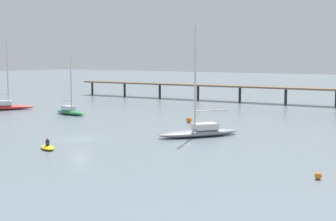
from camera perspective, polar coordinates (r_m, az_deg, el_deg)
The scene contains 8 objects.
ground_plane at distance 55.58m, azimuth -9.94°, elevation -3.17°, with size 400.00×400.00×0.00m, color slate.
pier at distance 94.46m, azimuth 17.04°, elevation 2.58°, with size 83.71×7.13×6.71m.
sailboat_red at distance 88.10m, azimuth -17.74°, elevation 0.52°, with size 6.97×8.73×11.26m.
sailboat_green at distance 78.79m, azimuth -10.87°, elevation -0.02°, with size 6.91×3.17×8.64m.
sailboat_gray at distance 56.73m, azimuth 3.55°, elevation -2.23°, with size 7.41×9.51×12.12m.
dinghy_yellow at distance 50.21m, azimuth -13.28°, elevation -4.00°, with size 2.82×2.33×1.14m.
mooring_buoy_far at distance 68.14m, azimuth 2.35°, elevation -1.05°, with size 0.74×0.74×0.74m, color orange.
mooring_buoy_outer at distance 38.78m, azimuth 16.40°, elevation -7.01°, with size 0.52×0.52×0.52m, color orange.
Camera 1 is at (37.51, -40.02, 8.94)m, focal length 54.65 mm.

